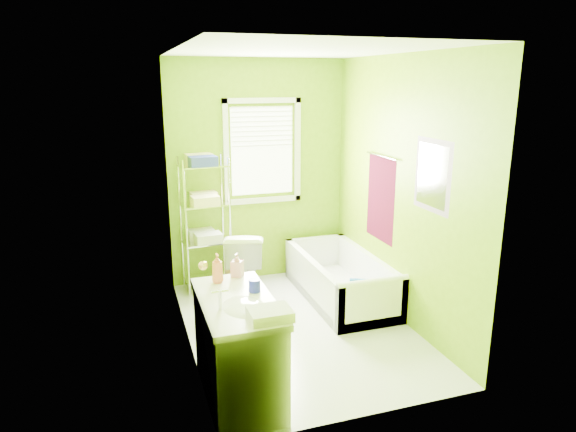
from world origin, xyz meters
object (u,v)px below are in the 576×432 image
object	(u,v)px
toilet	(245,262)
vanity	(238,345)
wire_shelf_unit	(205,209)
bathtub	(341,285)

from	to	relation	value
toilet	vanity	bearing A→B (deg)	91.44
vanity	wire_shelf_unit	distance (m)	2.21
bathtub	toilet	size ratio (longest dim) A/B	2.15
toilet	bathtub	bearing A→B (deg)	168.37
vanity	bathtub	bearing A→B (deg)	43.36
bathtub	vanity	size ratio (longest dim) A/B	1.53
toilet	wire_shelf_unit	distance (m)	0.74
vanity	wire_shelf_unit	world-z (taller)	wire_shelf_unit
bathtub	wire_shelf_unit	world-z (taller)	wire_shelf_unit
bathtub	toilet	world-z (taller)	toilet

